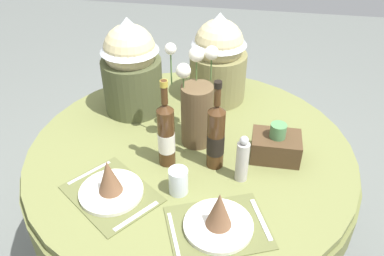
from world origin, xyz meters
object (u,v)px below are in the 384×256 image
dining_table (191,169)px  flower_vase (196,108)px  place_setting_left (110,185)px  gift_tub_back_left (131,63)px  tumbler_near_left (178,181)px  place_setting_right (219,218)px  pepper_mill (242,160)px  gift_tub_back_centre (219,55)px  wine_bottle_left (216,136)px  woven_basket_side_right (276,146)px  wine_bottle_rear (166,134)px

dining_table → flower_vase: bearing=74.0°
place_setting_left → gift_tub_back_left: bearing=97.7°
dining_table → tumbler_near_left: (-0.00, -0.27, 0.18)m
place_setting_right → flower_vase: bearing=107.8°
tumbler_near_left → pepper_mill: 0.26m
place_setting_left → gift_tub_back_centre: 0.84m
flower_vase → tumbler_near_left: size_ratio=4.33×
dining_table → gift_tub_back_left: size_ratio=3.08×
place_setting_left → gift_tub_back_centre: gift_tub_back_centre is taller
place_setting_left → place_setting_right: bearing=-12.7°
place_setting_right → wine_bottle_left: wine_bottle_left is taller
woven_basket_side_right → flower_vase: bearing=170.3°
tumbler_near_left → gift_tub_back_left: (-0.32, 0.54, 0.19)m
pepper_mill → place_setting_left: bearing=-160.4°
dining_table → wine_bottle_left: bearing=-38.6°
tumbler_near_left → gift_tub_back_centre: 0.73m
pepper_mill → woven_basket_side_right: 0.20m
pepper_mill → wine_bottle_rear: bearing=171.4°
wine_bottle_left → pepper_mill: 0.14m
place_setting_right → tumbler_near_left: 0.23m
pepper_mill → woven_basket_side_right: (0.13, 0.15, -0.04)m
flower_vase → gift_tub_back_centre: bearing=83.1°
wine_bottle_left → woven_basket_side_right: (0.24, 0.09, -0.09)m
wine_bottle_rear → woven_basket_side_right: 0.46m
dining_table → place_setting_left: bearing=-127.1°
flower_vase → woven_basket_side_right: (0.34, -0.06, -0.11)m
dining_table → place_setting_right: place_setting_right is taller
place_setting_left → wine_bottle_left: 0.44m
dining_table → place_setting_left: place_setting_left is taller
place_setting_left → wine_bottle_left: (0.36, 0.23, 0.10)m
place_setting_left → wine_bottle_rear: wine_bottle_rear is taller
dining_table → wine_bottle_left: 0.31m
dining_table → wine_bottle_left: (0.12, -0.09, 0.27)m
wine_bottle_rear → gift_tub_back_left: (-0.25, 0.38, 0.10)m
tumbler_near_left → woven_basket_side_right: bearing=36.5°
wine_bottle_left → gift_tub_back_centre: size_ratio=0.87×
wine_bottle_left → woven_basket_side_right: size_ratio=1.95×
wine_bottle_rear → woven_basket_side_right: (0.43, 0.11, -0.09)m
tumbler_near_left → pepper_mill: (0.23, 0.11, 0.04)m
wine_bottle_rear → pepper_mill: 0.31m
dining_table → place_setting_right: (0.17, -0.42, 0.17)m
flower_vase → wine_bottle_rear: flower_vase is taller
flower_vase → tumbler_near_left: 0.34m
place_setting_right → wine_bottle_rear: size_ratio=1.08×
place_setting_left → gift_tub_back_centre: bearing=68.0°
place_setting_left → woven_basket_side_right: (0.60, 0.32, 0.01)m
wine_bottle_left → pepper_mill: (0.11, -0.06, -0.05)m
wine_bottle_rear → gift_tub_back_left: gift_tub_back_left is taller
wine_bottle_left → woven_basket_side_right: wine_bottle_left is taller
gift_tub_back_centre → pepper_mill: bearing=-74.5°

